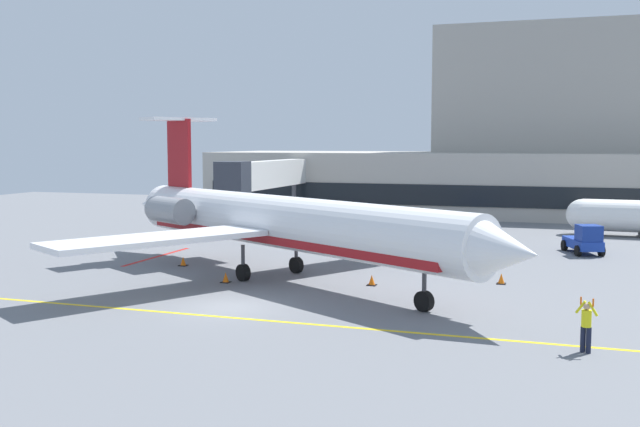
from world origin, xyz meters
The scene contains 13 objects.
ground centered at (0.00, 0.00, -0.05)m, with size 120.00×120.00×0.11m.
terminal_building centered at (10.19, 49.03, 6.83)m, with size 59.18×16.74×19.00m.
jet_bridge_west centered at (-11.23, 31.04, 4.37)m, with size 2.40×16.51×5.74m.
regional_jet centered at (-0.40, 7.13, 3.05)m, with size 28.01×22.85×8.82m.
baggage_tug centered at (5.20, 17.77, 0.93)m, with size 4.22×3.93×2.01m.
pushback_tractor centered at (3.91, 26.14, 0.84)m, with size 3.35×3.89×1.80m.
belt_loader centered at (15.33, 21.58, 0.90)m, with size 2.76×3.89×1.98m.
fuel_tank centered at (18.14, 32.24, 1.58)m, with size 8.07×2.80×2.84m.
marshaller centered at (14.89, -2.49, 0.99)m, with size 0.78×0.45×1.95m.
safety_cone_alpha centered at (-2.62, 5.23, 0.25)m, with size 0.47×0.47×0.55m.
safety_cone_bravo centered at (11.04, 9.40, 0.25)m, with size 0.47×0.47×0.55m.
safety_cone_charlie centered at (-7.31, 9.20, 0.25)m, with size 0.47×0.47×0.55m.
safety_cone_delta centered at (4.80, 6.92, 0.25)m, with size 0.47×0.47×0.55m.
Camera 1 is at (14.10, -29.29, 7.32)m, focal length 41.57 mm.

